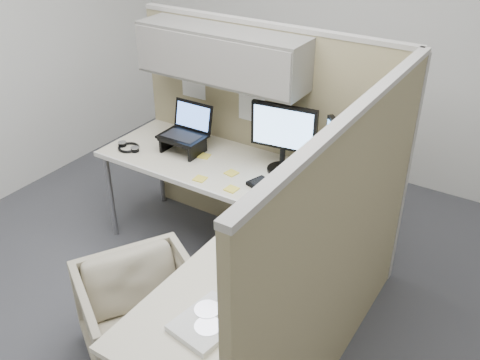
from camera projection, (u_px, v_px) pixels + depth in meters
The scene contains 20 objects.
ground at pixel (207, 303), 3.52m from camera, with size 4.50×4.50×0.00m, color #3F4045.
partition_back at pixel (246, 100), 3.66m from camera, with size 2.00×0.36×1.63m.
partition_right at pixel (342, 257), 2.64m from camera, with size 0.07×2.03×1.63m.
desk at pixel (232, 213), 3.20m from camera, with size 2.00×1.98×0.73m.
office_chair at pixel (143, 313), 2.98m from camera, with size 0.64×0.60×0.66m, color #C1AE99.
monitor_left at pixel (283, 133), 3.43m from camera, with size 0.44×0.20×0.47m.
monitor_right at pixel (340, 159), 3.12m from camera, with size 0.33×0.34×0.47m.
laptop_station at pixel (185, 134), 3.76m from camera, with size 0.32×0.27×0.33m.
keyboard at pixel (275, 193), 3.30m from camera, with size 0.41×0.14×0.02m, color black.
mouse at pixel (309, 219), 3.05m from camera, with size 0.09×0.06×0.03m, color black.
travel_mug at pixel (302, 172), 3.39m from camera, with size 0.08×0.08×0.16m.
soda_can_green at pixel (338, 223), 2.94m from camera, with size 0.07×0.07×0.12m, color black.
soda_can_silver at pixel (316, 191), 3.22m from camera, with size 0.07×0.07×0.12m, color #1E3FA5.
sticky_note_c at pixel (204, 156), 3.74m from camera, with size 0.08×0.08×0.01m, color yellow.
sticky_note_b at pixel (232, 189), 3.36m from camera, with size 0.08×0.08×0.01m, color yellow.
sticky_note_d at pixel (231, 173), 3.53m from camera, with size 0.08×0.08×0.01m, color yellow.
sticky_note_a at pixel (200, 179), 3.47m from camera, with size 0.08×0.08×0.01m, color yellow.
headphones at pixel (129, 147), 3.84m from camera, with size 0.19×0.17×0.03m.
paper_stack at pixel (208, 322), 2.36m from camera, with size 0.28×0.34×0.03m.
desk_clock at pixel (276, 268), 2.62m from camera, with size 0.10×0.10×0.10m.
Camera 1 is at (1.59, -2.10, 2.48)m, focal length 40.00 mm.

